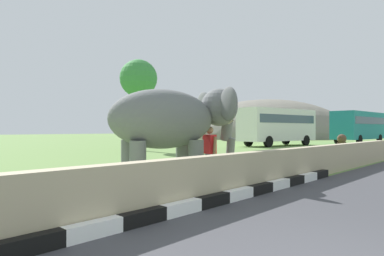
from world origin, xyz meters
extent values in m
cube|color=black|center=(-1.70, 3.50, 0.12)|extent=(0.90, 0.20, 0.24)
cube|color=white|center=(-0.80, 3.50, 0.12)|extent=(0.90, 0.20, 0.24)
cube|color=black|center=(0.10, 3.50, 0.12)|extent=(0.90, 0.20, 0.24)
cube|color=white|center=(1.00, 3.50, 0.12)|extent=(0.90, 0.20, 0.24)
cube|color=black|center=(1.90, 3.50, 0.12)|extent=(0.90, 0.20, 0.24)
cube|color=white|center=(2.80, 3.50, 0.12)|extent=(0.90, 0.20, 0.24)
cube|color=black|center=(3.70, 3.50, 0.12)|extent=(0.90, 0.20, 0.24)
cube|color=white|center=(4.60, 3.50, 0.12)|extent=(0.90, 0.20, 0.24)
cube|color=black|center=(5.50, 3.50, 0.12)|extent=(0.90, 0.20, 0.24)
cube|color=white|center=(6.40, 3.50, 0.12)|extent=(0.90, 0.20, 0.24)
cube|color=black|center=(7.30, 3.50, 0.12)|extent=(0.90, 0.20, 0.24)
cube|color=tan|center=(2.00, 3.80, 0.50)|extent=(28.00, 0.36, 1.00)
cylinder|color=slate|center=(4.06, 6.44, 0.63)|extent=(0.44, 0.44, 1.26)
cylinder|color=slate|center=(3.73, 5.60, 0.63)|extent=(0.44, 0.44, 1.26)
cylinder|color=slate|center=(2.48, 7.06, 0.63)|extent=(0.44, 0.44, 1.26)
cylinder|color=slate|center=(2.15, 6.23, 0.63)|extent=(0.44, 0.44, 1.26)
ellipsoid|color=slate|center=(3.10, 6.33, 1.86)|extent=(3.47, 2.63, 1.70)
sphere|color=slate|center=(4.84, 5.64, 2.24)|extent=(1.16, 1.16, 1.16)
ellipsoid|color=#D84C8C|center=(5.11, 5.54, 2.39)|extent=(0.57, 0.73, 0.44)
ellipsoid|color=slate|center=(4.99, 6.42, 2.29)|extent=(0.55, 0.93, 1.00)
ellipsoid|color=slate|center=(4.42, 4.97, 2.29)|extent=(0.55, 0.93, 1.00)
cylinder|color=slate|center=(5.11, 5.54, 1.69)|extent=(0.51, 0.62, 1.00)
cylinder|color=slate|center=(5.22, 5.49, 0.89)|extent=(0.38, 0.45, 0.83)
cone|color=beige|center=(5.16, 5.82, 1.79)|extent=(0.34, 0.58, 0.22)
cone|color=beige|center=(4.95, 5.30, 1.79)|extent=(0.34, 0.58, 0.22)
cylinder|color=navy|center=(4.57, 5.88, 0.41)|extent=(0.15, 0.15, 0.82)
cylinder|color=navy|center=(4.52, 5.68, 0.41)|extent=(0.15, 0.15, 0.82)
cube|color=red|center=(4.55, 5.78, 1.11)|extent=(0.33, 0.44, 0.58)
cylinder|color=#9E7251|center=(4.61, 6.03, 1.08)|extent=(0.11, 0.12, 0.52)
cylinder|color=#9E7251|center=(4.49, 5.53, 1.08)|extent=(0.12, 0.17, 0.53)
sphere|color=#9E7251|center=(4.55, 5.78, 1.54)|extent=(0.23, 0.23, 0.23)
cube|color=silver|center=(25.80, 15.02, 2.00)|extent=(9.15, 3.84, 3.00)
cube|color=#3F5160|center=(25.80, 15.02, 2.54)|extent=(8.46, 3.77, 0.76)
cylinder|color=black|center=(28.78, 15.71, 0.50)|extent=(1.03, 0.45, 1.00)
cylinder|color=black|center=(28.42, 13.44, 0.50)|extent=(1.03, 0.45, 1.00)
cylinder|color=black|center=(23.17, 16.59, 0.50)|extent=(1.03, 0.45, 1.00)
cylinder|color=black|center=(22.81, 14.32, 0.50)|extent=(1.03, 0.45, 1.00)
cube|color=teal|center=(37.24, 11.16, 2.00)|extent=(9.58, 3.12, 3.00)
cube|color=#3F5160|center=(37.24, 11.16, 2.54)|extent=(8.83, 3.11, 0.76)
cylinder|color=black|center=(40.33, 12.11, 0.50)|extent=(1.02, 0.37, 1.00)
cylinder|color=black|center=(40.18, 9.81, 0.50)|extent=(1.02, 0.37, 1.00)
cylinder|color=black|center=(34.31, 12.51, 0.50)|extent=(1.02, 0.37, 1.00)
cylinder|color=black|center=(34.15, 10.22, 0.50)|extent=(1.02, 0.37, 1.00)
cylinder|color=#473323|center=(21.36, 7.49, 0.33)|extent=(0.12, 0.12, 0.65)
cylinder|color=#473323|center=(21.30, 7.85, 0.33)|extent=(0.12, 0.12, 0.65)
cylinder|color=#473323|center=(22.25, 7.66, 0.33)|extent=(0.12, 0.12, 0.65)
cylinder|color=#473323|center=(22.18, 8.01, 0.33)|extent=(0.12, 0.12, 0.65)
ellipsoid|color=#473323|center=(21.77, 7.75, 0.90)|extent=(1.58, 0.86, 0.66)
ellipsoid|color=#473323|center=(20.86, 7.58, 1.00)|extent=(0.44, 0.33, 0.32)
cylinder|color=brown|center=(12.33, 19.13, 2.30)|extent=(0.36, 0.36, 4.60)
sphere|color=#38853D|center=(12.33, 19.13, 5.37)|extent=(2.79, 2.79, 2.79)
ellipsoid|color=slate|center=(55.00, 32.72, 0.00)|extent=(36.62, 29.30, 14.63)
camera|label=1|loc=(-3.39, -0.82, 1.56)|focal=31.63mm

